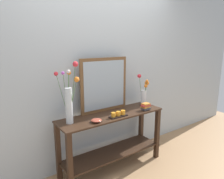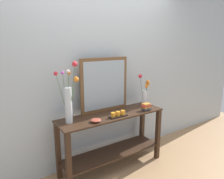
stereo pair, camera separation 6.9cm
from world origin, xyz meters
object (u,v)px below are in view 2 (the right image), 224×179
(tall_vase_left, at_px, (69,99))
(vase_right, at_px, (145,93))
(console_table, at_px, (112,135))
(book_stack, at_px, (146,107))
(mirror_leaning, at_px, (105,85))
(candle_tray, at_px, (118,114))
(decorative_bowl, at_px, (96,120))

(tall_vase_left, distance_m, vase_right, 1.17)
(console_table, distance_m, book_stack, 0.60)
(mirror_leaning, xyz_separation_m, book_stack, (0.48, -0.30, -0.31))
(candle_tray, height_order, book_stack, book_stack)
(mirror_leaning, bearing_deg, tall_vase_left, -165.67)
(mirror_leaning, distance_m, decorative_bowl, 0.54)
(vase_right, relative_size, candle_tray, 1.87)
(vase_right, height_order, book_stack, vase_right)
(console_table, distance_m, candle_tray, 0.34)
(decorative_bowl, bearing_deg, mirror_leaning, 43.95)
(book_stack, bearing_deg, console_table, 165.22)
(tall_vase_left, height_order, book_stack, tall_vase_left)
(console_table, bearing_deg, book_stack, -14.78)
(mirror_leaning, bearing_deg, candle_tray, -87.05)
(console_table, xyz_separation_m, candle_tray, (0.01, -0.12, 0.32))
(console_table, bearing_deg, tall_vase_left, 176.71)
(tall_vase_left, xyz_separation_m, decorative_bowl, (0.26, -0.15, -0.26))
(console_table, xyz_separation_m, vase_right, (0.60, 0.05, 0.48))
(console_table, distance_m, vase_right, 0.77)
(book_stack, bearing_deg, mirror_leaning, 147.74)
(vase_right, bearing_deg, console_table, -175.28)
(console_table, xyz_separation_m, decorative_bowl, (-0.31, -0.12, 0.31))
(vase_right, bearing_deg, candle_tray, -164.12)
(decorative_bowl, bearing_deg, console_table, 21.00)
(vase_right, bearing_deg, book_stack, -125.45)
(tall_vase_left, relative_size, candle_tray, 2.91)
(tall_vase_left, relative_size, vase_right, 1.56)
(tall_vase_left, bearing_deg, vase_right, 0.84)
(tall_vase_left, distance_m, book_stack, 1.08)
(tall_vase_left, height_order, candle_tray, tall_vase_left)
(vase_right, distance_m, book_stack, 0.26)
(vase_right, bearing_deg, tall_vase_left, -179.16)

